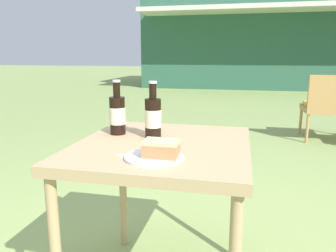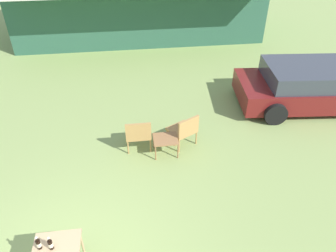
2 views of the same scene
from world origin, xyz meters
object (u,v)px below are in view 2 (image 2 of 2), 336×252
at_px(cola_bottle_near, 50,244).
at_px(wicker_chair_plain, 184,129).
at_px(wicker_chair_cushioned, 138,133).
at_px(parked_car, 310,86).
at_px(garden_side_table, 166,140).
at_px(cola_bottle_far, 39,244).

bearing_deg(cola_bottle_near, wicker_chair_plain, 50.10).
relative_size(wicker_chair_cushioned, cola_bottle_near, 3.39).
bearing_deg(wicker_chair_cushioned, cola_bottle_near, 64.45).
bearing_deg(parked_car, garden_side_table, -153.87).
bearing_deg(wicker_chair_plain, cola_bottle_far, 19.13).
bearing_deg(cola_bottle_near, parked_car, 34.88).
height_order(cola_bottle_near, cola_bottle_far, same).
bearing_deg(wicker_chair_cushioned, cola_bottle_far, 61.60).
distance_m(parked_car, cola_bottle_far, 7.89).
xyz_separation_m(wicker_chair_cushioned, garden_side_table, (0.61, -0.26, -0.08)).
bearing_deg(wicker_chair_cushioned, wicker_chair_plain, 179.24).
distance_m(wicker_chair_cushioned, wicker_chair_plain, 1.09).
bearing_deg(garden_side_table, cola_bottle_near, -126.48).
distance_m(wicker_chair_plain, cola_bottle_far, 4.07).
height_order(parked_car, garden_side_table, parked_car).
xyz_separation_m(garden_side_table, cola_bottle_near, (-2.06, -2.79, 0.43)).
distance_m(wicker_chair_cushioned, cola_bottle_far, 3.45).
bearing_deg(wicker_chair_plain, cola_bottle_near, 21.30).
xyz_separation_m(parked_car, wicker_chair_cushioned, (-4.91, -1.38, -0.13)).
bearing_deg(wicker_chair_cushioned, garden_side_table, 156.86).
height_order(wicker_chair_plain, garden_side_table, wicker_chair_plain).
relative_size(parked_car, wicker_chair_cushioned, 5.03).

